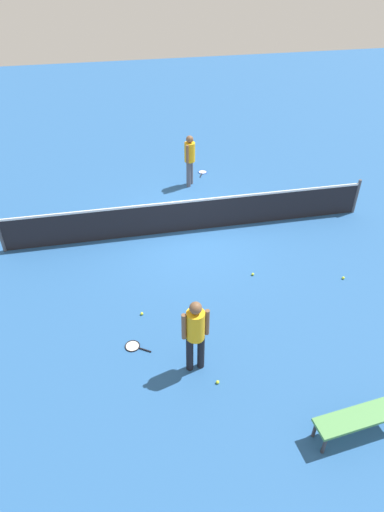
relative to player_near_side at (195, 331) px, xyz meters
name	(u,v)px	position (x,y,z in m)	size (l,w,h in m)	color
ground_plane	(190,230)	(0.83, 4.76, -1.01)	(40.00, 40.00, 0.00)	#265693
court_net	(190,215)	(0.83, 4.76, -0.51)	(10.09, 0.09, 1.07)	#4C4C51
player_near_side	(195,331)	(0.00, 0.00, 0.00)	(0.52, 0.36, 1.70)	black
player_far_side	(190,157)	(1.36, 7.43, 0.00)	(0.47, 0.49, 1.70)	#595960
tennis_racket_near_player	(134,346)	(-1.13, 0.75, -1.00)	(0.58, 0.46, 0.03)	black
tennis_racket_far_player	(202,172)	(1.97, 8.23, -1.00)	(0.42, 0.60, 0.03)	blue
tennis_ball_near_player	(142,314)	(-0.87, 1.65, -0.98)	(0.07, 0.07, 0.07)	#C6E033
tennis_ball_by_net	(218,382)	(0.34, -0.46, -0.98)	(0.07, 0.07, 0.07)	#C6E033
tennis_ball_midcourt	(343,278)	(4.09, 1.91, -0.98)	(0.07, 0.07, 0.07)	#C6E033
tennis_ball_baseline	(253,274)	(1.96, 2.48, -0.98)	(0.07, 0.07, 0.07)	#C6E033
courtside_bench	(358,419)	(2.34, -1.90, -0.59)	(1.53, 0.55, 0.48)	#4C8C4C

